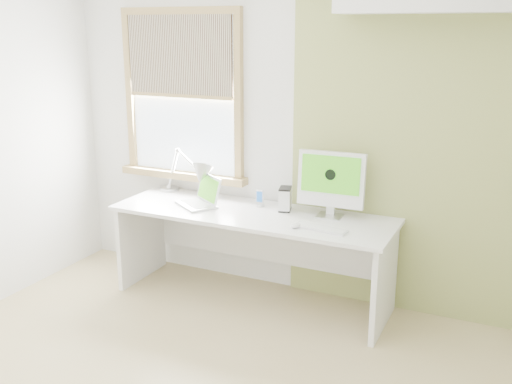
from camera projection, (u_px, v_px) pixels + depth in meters
The scene contains 11 objects.
room at pixel (171, 186), 3.11m from camera, with size 4.04×3.54×2.64m.
accent_wall at pixel (424, 144), 4.21m from camera, with size 2.00×0.02×2.60m, color #979D50.
window at pixel (182, 96), 4.94m from camera, with size 1.20×0.14×1.42m.
desk at pixel (255, 234), 4.65m from camera, with size 2.20×0.70×0.73m.
desk_lamp at pixel (195, 175), 4.83m from camera, with size 0.64×0.41×0.39m.
laptop at pixel (201, 198), 4.72m from camera, with size 0.42×0.40×0.23m.
phone_dock at pixel (260, 202), 4.69m from camera, with size 0.08×0.08×0.14m.
external_drive at pixel (285, 199), 4.57m from camera, with size 0.12×0.16×0.18m.
imac at pixel (331, 181), 4.38m from camera, with size 0.51×0.17×0.49m.
keyboard at pixel (321, 228), 4.16m from camera, with size 0.40×0.16×0.02m.
mouse at pixel (296, 226), 4.19m from camera, with size 0.06×0.09×0.03m, color white.
Camera 1 is at (1.68, -2.52, 2.11)m, focal length 41.52 mm.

